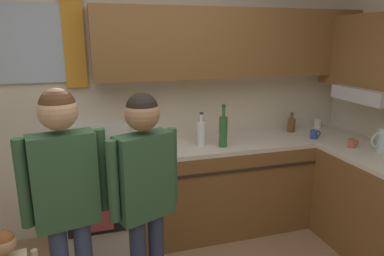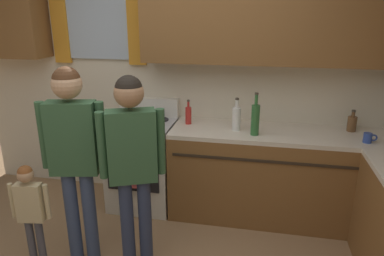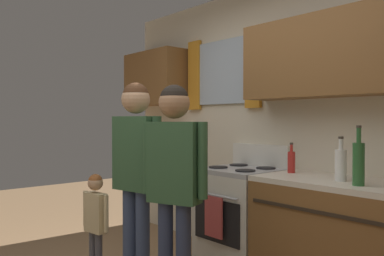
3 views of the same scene
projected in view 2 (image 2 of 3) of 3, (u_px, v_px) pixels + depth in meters
name	position (u px, v px, depth m)	size (l,w,h in m)	color
back_wall_unit	(188.00, 61.00, 3.62)	(4.60, 0.42, 2.60)	beige
kitchen_counter_run	(331.00, 200.00, 3.06)	(2.30, 2.07, 0.90)	brown
stove_oven	(143.00, 162.00, 3.76)	(0.64, 0.67, 1.10)	silver
bottle_squat_brown	(352.00, 123.00, 3.36)	(0.08, 0.08, 0.21)	brown
bottle_wine_green	(255.00, 119.00, 3.24)	(0.08, 0.08, 0.39)	#2D6633
bottle_sauce_red	(188.00, 115.00, 3.57)	(0.06, 0.06, 0.25)	red
bottle_milk_white	(236.00, 118.00, 3.37)	(0.08, 0.08, 0.31)	white
mug_cobalt_blue	(368.00, 138.00, 3.08)	(0.11, 0.07, 0.08)	#2D479E
adult_holding_child	(74.00, 146.00, 2.70)	(0.49, 0.22, 1.61)	#38476B
adult_in_plaid	(132.00, 154.00, 2.63)	(0.46, 0.27, 1.57)	#2D3856
small_child	(30.00, 206.00, 2.74)	(0.31, 0.12, 0.90)	#4C4C56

